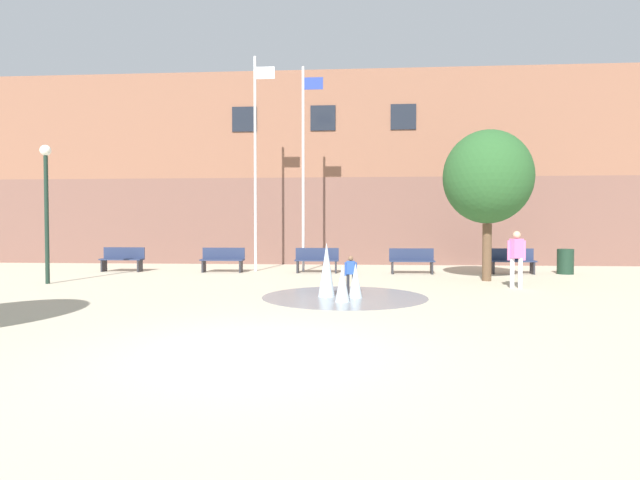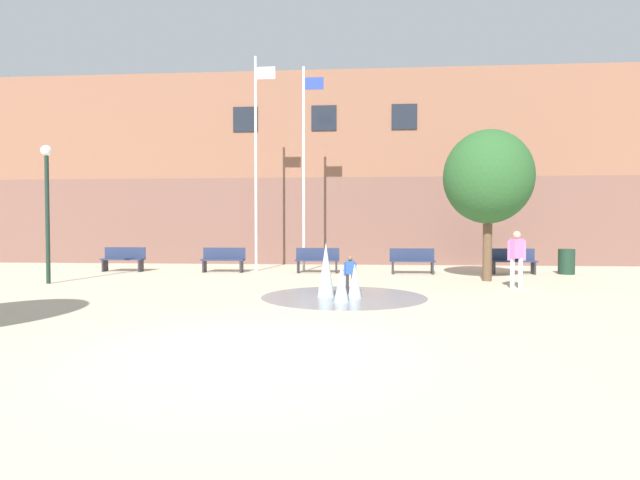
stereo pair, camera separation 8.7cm
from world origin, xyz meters
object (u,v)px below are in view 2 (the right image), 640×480
at_px(child_with_pink_shirt, 350,272).
at_px(flagpole_right, 305,163).
at_px(park_bench_under_left_flagpole, 317,260).
at_px(teen_by_trashcan, 517,255).
at_px(park_bench_left_of_flagpoles, 223,259).
at_px(park_bench_under_right_flagpole, 412,261).
at_px(park_bench_near_trashcan, 513,261).
at_px(street_tree_near_building, 488,177).
at_px(park_bench_far_left, 124,259).
at_px(lamp_post_left_lane, 47,194).
at_px(flagpole_left, 257,158).
at_px(trash_can, 566,262).

height_order(child_with_pink_shirt, flagpole_right, flagpole_right).
distance_m(park_bench_under_left_flagpole, teen_by_trashcan, 7.15).
bearing_deg(park_bench_left_of_flagpoles, park_bench_under_right_flagpole, -0.81).
height_order(park_bench_near_trashcan, flagpole_right, flagpole_right).
bearing_deg(park_bench_near_trashcan, flagpole_right, 176.50).
height_order(child_with_pink_shirt, teen_by_trashcan, teen_by_trashcan).
bearing_deg(park_bench_near_trashcan, park_bench_left_of_flagpoles, -179.37).
xyz_separation_m(park_bench_left_of_flagpoles, park_bench_under_right_flagpole, (6.95, -0.10, 0.00)).
relative_size(park_bench_under_left_flagpole, street_tree_near_building, 0.34).
xyz_separation_m(park_bench_far_left, park_bench_under_right_flagpole, (10.81, -0.13, 0.00)).
bearing_deg(teen_by_trashcan, flagpole_right, 117.38).
xyz_separation_m(teen_by_trashcan, lamp_post_left_lane, (-13.65, 0.12, 1.75)).
bearing_deg(child_with_pink_shirt, flagpole_right, -70.97).
distance_m(teen_by_trashcan, flagpole_right, 8.50).
height_order(park_bench_under_left_flagpole, child_with_pink_shirt, child_with_pink_shirt).
relative_size(park_bench_far_left, teen_by_trashcan, 1.01).
relative_size(teen_by_trashcan, street_tree_near_building, 0.34).
bearing_deg(park_bench_far_left, teen_by_trashcan, -17.16).
relative_size(park_bench_far_left, park_bench_under_left_flagpole, 1.00).
distance_m(park_bench_left_of_flagpoles, park_bench_near_trashcan, 10.54).
distance_m(flagpole_right, street_tree_near_building, 6.74).
distance_m(park_bench_left_of_flagpoles, child_with_pink_shirt, 7.44).
height_order(lamp_post_left_lane, street_tree_near_building, street_tree_near_building).
xyz_separation_m(park_bench_far_left, flagpole_left, (5.01, 0.55, 3.83)).
relative_size(park_bench_near_trashcan, flagpole_right, 0.21).
relative_size(park_bench_far_left, park_bench_left_of_flagpoles, 1.00).
bearing_deg(lamp_post_left_lane, street_tree_near_building, 7.32).
relative_size(park_bench_near_trashcan, child_with_pink_shirt, 1.62).
height_order(park_bench_near_trashcan, flagpole_left, flagpole_left).
height_order(park_bench_far_left, park_bench_under_left_flagpole, same).
relative_size(park_bench_far_left, street_tree_near_building, 0.34).
relative_size(park_bench_far_left, park_bench_near_trashcan, 1.00).
relative_size(child_with_pink_shirt, teen_by_trashcan, 0.62).
bearing_deg(trash_can, park_bench_under_left_flagpole, -178.82).
bearing_deg(park_bench_under_left_flagpole, teen_by_trashcan, -34.77).
bearing_deg(park_bench_under_right_flagpole, street_tree_near_building, -45.37).
xyz_separation_m(park_bench_left_of_flagpoles, flagpole_left, (1.15, 0.58, 3.83)).
distance_m(flagpole_right, lamp_post_left_lane, 8.66).
relative_size(flagpole_left, street_tree_near_building, 1.72).
relative_size(park_bench_under_left_flagpole, trash_can, 1.78).
distance_m(child_with_pink_shirt, trash_can, 9.63).
bearing_deg(teen_by_trashcan, lamp_post_left_lane, 152.81).
distance_m(lamp_post_left_lane, street_tree_near_building, 13.44).
xyz_separation_m(park_bench_under_right_flagpole, park_bench_near_trashcan, (3.59, 0.21, 0.00)).
bearing_deg(flagpole_left, street_tree_near_building, -19.55).
distance_m(park_bench_far_left, park_bench_left_of_flagpoles, 3.86).
xyz_separation_m(park_bench_under_right_flagpole, flagpole_right, (-3.97, 0.68, 3.61)).
distance_m(park_bench_near_trashcan, teen_by_trashcan, 4.35).
relative_size(lamp_post_left_lane, street_tree_near_building, 0.87).
height_order(park_bench_left_of_flagpoles, street_tree_near_building, street_tree_near_building).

